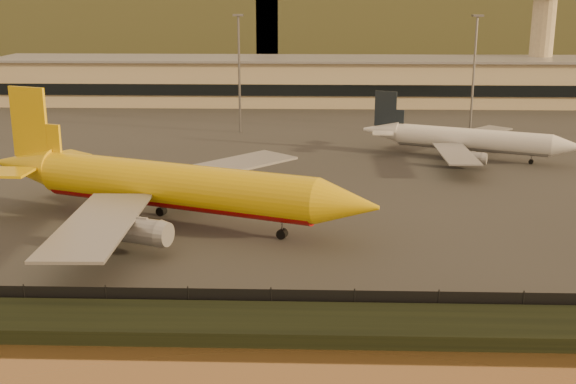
{
  "coord_description": "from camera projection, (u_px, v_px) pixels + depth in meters",
  "views": [
    {
      "loc": [
        5.75,
        -76.95,
        29.63
      ],
      "look_at": [
        2.81,
        12.0,
        5.22
      ],
      "focal_mm": 45.0,
      "sensor_mm": 36.0,
      "label": 1
    }
  ],
  "objects": [
    {
      "name": "ground",
      "position": [
        260.0,
        264.0,
        82.19
      ],
      "size": [
        900.0,
        900.0,
        0.0
      ],
      "primitive_type": "plane",
      "color": "black",
      "rests_on": "ground"
    },
    {
      "name": "white_narrowbody_jet",
      "position": [
        468.0,
        140.0,
        133.26
      ],
      "size": [
        38.85,
        36.67,
        11.65
      ],
      "rotation": [
        0.0,
        0.0,
        -0.39
      ],
      "color": "white",
      "rests_on": "tarmac"
    },
    {
      "name": "dhl_cargo_jet",
      "position": [
        169.0,
        186.0,
        94.66
      ],
      "size": [
        55.29,
        52.44,
        17.09
      ],
      "rotation": [
        0.0,
        0.0,
        -0.36
      ],
      "color": "yellow",
      "rests_on": "tarmac"
    },
    {
      "name": "apron_light_masts",
      "position": [
        357.0,
        64.0,
        149.84
      ],
      "size": [
        152.2,
        12.2,
        25.4
      ],
      "color": "slate",
      "rests_on": "tarmac"
    },
    {
      "name": "gse_vehicle_yellow",
      "position": [
        301.0,
        192.0,
        108.13
      ],
      "size": [
        4.3,
        2.84,
        1.78
      ],
      "primitive_type": "cube",
      "rotation": [
        0.0,
        0.0,
        -0.29
      ],
      "color": "yellow",
      "rests_on": "tarmac"
    },
    {
      "name": "perimeter_fence",
      "position": [
        250.0,
        300.0,
        69.31
      ],
      "size": [
        300.0,
        0.05,
        2.2
      ],
      "primitive_type": "cube",
      "color": "black",
      "rests_on": "tarmac"
    },
    {
      "name": "terminal_building",
      "position": [
        240.0,
        81.0,
        202.01
      ],
      "size": [
        202.0,
        25.0,
        12.6
      ],
      "color": "tan",
      "rests_on": "tarmac"
    },
    {
      "name": "embankment",
      "position": [
        247.0,
        324.0,
        65.62
      ],
      "size": [
        320.0,
        7.0,
        1.4
      ],
      "primitive_type": "cube",
      "color": "black",
      "rests_on": "ground"
    },
    {
      "name": "control_tower",
      "position": [
        543.0,
        24.0,
        200.49
      ],
      "size": [
        11.2,
        11.2,
        35.5
      ],
      "color": "tan",
      "rests_on": "tarmac"
    },
    {
      "name": "tarmac",
      "position": [
        288.0,
        121.0,
        173.73
      ],
      "size": [
        320.0,
        220.0,
        0.2
      ],
      "primitive_type": "cube",
      "color": "#2D2D2D",
      "rests_on": "ground"
    },
    {
      "name": "gse_vehicle_white",
      "position": [
        113.0,
        173.0,
        118.75
      ],
      "size": [
        4.71,
        2.89,
        1.97
      ],
      "primitive_type": "cube",
      "rotation": [
        0.0,
        0.0,
        -0.22
      ],
      "color": "white",
      "rests_on": "tarmac"
    }
  ]
}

